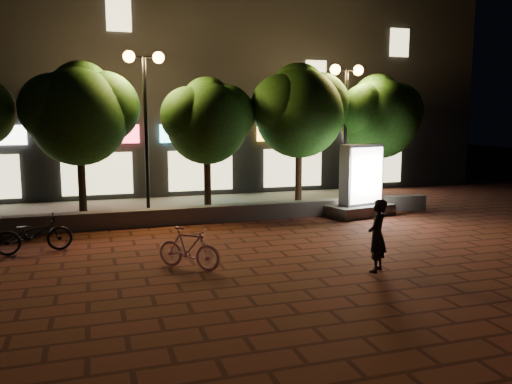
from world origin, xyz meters
name	(u,v)px	position (x,y,z in m)	size (l,w,h in m)	color
ground	(236,255)	(0.00, 0.00, 0.00)	(80.00, 80.00, 0.00)	#56241B
retaining_wall	(202,214)	(0.00, 4.00, 0.25)	(16.00, 0.45, 0.50)	slate
sidewalk	(188,208)	(0.00, 6.50, 0.04)	(16.00, 5.00, 0.08)	slate
building_block	(160,79)	(-0.01, 12.99, 5.00)	(28.00, 8.12, 11.30)	black
tree_left	(80,110)	(-3.45, 5.46, 3.44)	(3.60, 3.00, 4.89)	#321F13
tree_mid	(208,118)	(0.55, 5.46, 3.22)	(3.24, 2.70, 4.50)	#321F13
tree_right	(300,108)	(3.86, 5.46, 3.57)	(3.72, 3.10, 5.07)	#321F13
tree_far_right	(380,114)	(7.05, 5.46, 3.37)	(3.48, 2.90, 4.76)	#321F13
street_lamp_left	(145,92)	(-1.50, 5.20, 4.03)	(1.26, 0.36, 5.18)	black
street_lamp_right	(346,98)	(5.50, 5.20, 3.89)	(1.26, 0.36, 4.98)	black
ad_kiosk	(361,187)	(5.23, 3.50, 0.95)	(2.37, 1.55, 2.36)	slate
scooter_pink	(189,248)	(-1.27, -0.77, 0.45)	(0.42, 1.50, 0.90)	pink
rider	(377,236)	(2.47, -2.16, 0.77)	(0.56, 0.37, 1.54)	black
scooter_parked	(34,234)	(-4.57, 1.68, 0.46)	(0.61, 1.75, 0.92)	black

